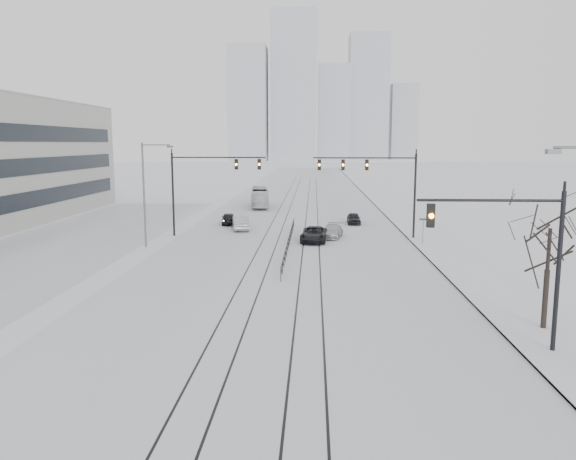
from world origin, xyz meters
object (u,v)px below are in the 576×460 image
(traffic_mast_near, at_px, (521,249))
(sedan_sb_inner, at_px, (229,219))
(sedan_nb_far, at_px, (354,219))
(box_truck, at_px, (260,198))
(sedan_nb_front, at_px, (314,234))
(sedan_nb_right, at_px, (332,231))
(sedan_sb_outer, at_px, (241,223))
(bare_tree, at_px, (550,239))

(traffic_mast_near, relative_size, sedan_sb_inner, 1.81)
(sedan_nb_far, bearing_deg, box_truck, 127.14)
(sedan_nb_front, height_order, sedan_nb_far, sedan_nb_front)
(box_truck, bearing_deg, sedan_nb_right, 104.55)
(sedan_nb_far, distance_m, box_truck, 20.10)
(sedan_nb_front, relative_size, sedan_nb_right, 1.16)
(sedan_sb_outer, bearing_deg, sedan_nb_far, -168.59)
(traffic_mast_near, height_order, sedan_nb_front, traffic_mast_near)
(box_truck, bearing_deg, sedan_sb_inner, 78.17)
(sedan_sb_outer, distance_m, sedan_nb_right, 10.38)
(bare_tree, xyz_separation_m, sedan_sb_inner, (-20.53, 34.86, -3.83))
(traffic_mast_near, bearing_deg, sedan_nb_front, 107.66)
(traffic_mast_near, relative_size, bare_tree, 1.15)
(bare_tree, distance_m, sedan_nb_right, 28.36)
(sedan_sb_inner, xyz_separation_m, sedan_sb_outer, (1.83, -3.90, 0.10))
(bare_tree, distance_m, sedan_nb_far, 36.65)
(sedan_sb_inner, distance_m, sedan_nb_front, 14.29)
(bare_tree, xyz_separation_m, sedan_nb_far, (-6.62, 35.84, -3.87))
(sedan_sb_outer, bearing_deg, sedan_nb_right, 143.91)
(bare_tree, relative_size, sedan_nb_right, 1.44)
(sedan_sb_inner, bearing_deg, bare_tree, 112.16)
(sedan_sb_outer, xyz_separation_m, sedan_nb_far, (12.08, 4.87, -0.14))
(sedan_nb_right, height_order, box_truck, box_truck)
(traffic_mast_near, relative_size, sedan_nb_right, 1.65)
(sedan_sb_inner, xyz_separation_m, sedan_nb_front, (9.47, -10.70, 0.03))
(traffic_mast_near, bearing_deg, bare_tree, 51.24)
(sedan_sb_inner, height_order, sedan_sb_outer, sedan_sb_outer)
(sedan_sb_outer, bearing_deg, sedan_sb_inner, -75.39)
(traffic_mast_near, relative_size, sedan_nb_front, 1.42)
(sedan_sb_outer, height_order, sedan_nb_front, sedan_sb_outer)
(bare_tree, relative_size, sedan_sb_outer, 1.33)
(traffic_mast_near, height_order, sedan_sb_inner, traffic_mast_near)
(bare_tree, bearing_deg, traffic_mast_near, -128.76)
(bare_tree, relative_size, sedan_sb_inner, 1.58)
(sedan_nb_right, distance_m, sedan_nb_far, 9.73)
(traffic_mast_near, xyz_separation_m, bare_tree, (2.41, 3.00, -0.07))
(sedan_sb_inner, relative_size, box_truck, 0.40)
(sedan_sb_outer, distance_m, sedan_nb_front, 10.23)
(bare_tree, height_order, box_truck, bare_tree)
(sedan_nb_front, xyz_separation_m, box_truck, (-7.62, 27.74, 0.68))
(traffic_mast_near, bearing_deg, sedan_sb_inner, 115.57)
(sedan_nb_right, bearing_deg, sedan_nb_far, 85.01)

